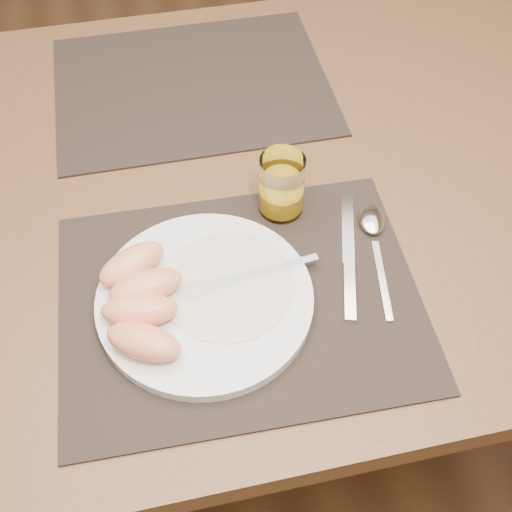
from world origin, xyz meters
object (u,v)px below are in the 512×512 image
Objects in this scene: placemat_near at (240,300)px; juice_glass at (282,188)px; table at (215,216)px; knife at (349,263)px; fork at (241,277)px; spoon at (373,228)px; placemat_far at (192,85)px; plate at (205,299)px.

placemat_near is 4.86× the size of juice_glass.
placemat_near is at bearing -90.69° from table.
placemat_near is 2.09× the size of knife.
fork is 0.15m from knife.
juice_glass is at bearing 119.29° from knife.
knife reaches higher than table.
juice_glass is (0.09, 0.14, 0.04)m from placemat_near.
juice_glass is (-0.06, 0.11, 0.04)m from knife.
table is at bearing 89.31° from placemat_near.
table is 0.17m from juice_glass.
knife is 0.07m from spoon.
table is 0.24m from placemat_far.
placemat_near is 0.15m from knife.
placemat_far is at bearing 109.03° from knife.
knife is (0.15, -0.20, 0.09)m from table.
placemat_near is at bearing -4.37° from plate.
spoon is at bearing -62.38° from placemat_far.
placemat_near is 2.35× the size of spoon.
plate is at bearing -161.79° from fork.
table is at bearing 126.91° from knife.
spoon reaches higher than placemat_far.
knife is 2.33× the size of juice_glass.
juice_glass reaches higher than table.
placemat_far is 0.42m from fork.
table is 0.26m from knife.
spoon is 2.07× the size of juice_glass.
fork is 0.91× the size of spoon.
fork is (0.05, 0.02, 0.01)m from plate.
placemat_far is 1.67× the size of plate.
placemat_near is at bearing -121.84° from juice_glass.
table is at bearing 143.03° from spoon.
plate is 0.25m from spoon.
plate reaches higher than placemat_far.
juice_glass reaches higher than plate.
fork is at bearing -90.17° from placemat_far.
juice_glass reaches higher than fork.
table is at bearing 135.49° from juice_glass.
placemat_near is (-0.00, -0.22, 0.09)m from table.
fork is (0.00, -0.20, 0.11)m from table.
fork is at bearing -124.17° from juice_glass.
juice_glass is (0.08, -0.30, 0.04)m from placemat_far.
plate is (-0.05, -0.22, 0.10)m from table.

